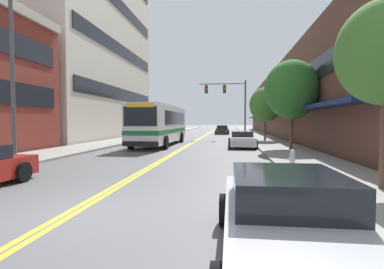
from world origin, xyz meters
name	(u,v)px	position (x,y,z in m)	size (l,w,h in m)	color
ground_plane	(205,135)	(0.00, 37.00, 0.00)	(240.00, 240.00, 0.00)	#565659
sidewalk_left	(156,134)	(-7.26, 37.00, 0.07)	(3.52, 106.00, 0.14)	gray
sidewalk_right	(257,135)	(7.26, 37.00, 0.07)	(3.52, 106.00, 0.14)	gray
centre_line	(205,135)	(0.00, 37.00, 0.00)	(0.34, 106.00, 0.01)	yellow
office_tower_left	(73,9)	(-15.26, 28.45, 15.50)	(12.08, 24.55, 31.00)	beige
storefront_row_right	(301,104)	(13.25, 37.00, 4.47)	(9.10, 68.00, 8.94)	brown
city_bus	(161,123)	(-2.38, 18.99, 1.85)	(2.86, 11.75, 3.28)	silver
car_black_parked_left_mid	(165,133)	(-4.31, 29.48, 0.61)	(1.99, 4.92, 1.29)	black
car_silver_parked_right_foreground	(288,221)	(4.28, -1.67, 0.59)	(2.05, 4.73, 1.27)	#B7B7BC
car_white_parked_right_mid	(242,140)	(4.42, 17.27, 0.59)	(2.11, 4.32, 1.23)	white
car_charcoal_moving_lead	(222,130)	(2.33, 40.93, 0.64)	(2.16, 4.35, 1.37)	#232328
traffic_signal_mast	(230,98)	(3.45, 28.33, 4.69)	(5.28, 0.38, 6.62)	#47474C
street_lamp_left_near	(21,61)	(-4.89, 5.18, 4.44)	(2.67, 0.28, 7.32)	#47474C
street_tree_right_mid	(292,89)	(7.67, 15.33, 4.20)	(3.67, 3.67, 6.09)	brown
street_tree_right_far	(265,105)	(6.95, 24.23, 3.65)	(3.12, 3.12, 5.24)	brown
fire_hydrant	(292,159)	(5.95, 6.29, 0.51)	(0.29, 0.21, 0.74)	#B7B7BC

